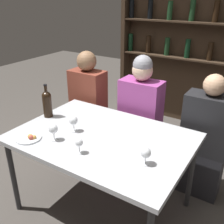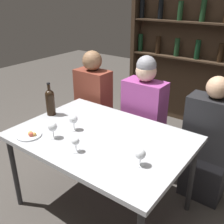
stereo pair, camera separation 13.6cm
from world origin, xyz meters
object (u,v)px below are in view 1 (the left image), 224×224
Objects in this scene: wine_glass_0 at (79,143)px; food_plate_0 at (29,138)px; seated_person_right at (205,142)px; seated_person_center at (140,119)px; wine_glass_1 at (146,153)px; wine_glass_3 at (74,121)px; seated_person_left at (88,108)px; wine_glass_2 at (53,129)px; wine_bottle at (47,103)px.

wine_glass_0 is 0.57× the size of food_plate_0.
wine_glass_0 is at bearing 7.74° from food_plate_0.
food_plate_0 is 0.17× the size of seated_person_right.
seated_person_center is (0.44, 1.00, -0.14)m from food_plate_0.
wine_glass_1 is at bearing -103.77° from seated_person_right.
seated_person_left is (-0.41, 0.72, -0.25)m from wine_glass_3.
seated_person_left is 1.04× the size of seated_person_right.
wine_glass_3 is 0.86m from seated_person_left.
wine_glass_2 and wine_glass_3 have the same top height.
seated_person_right is (1.08, 1.00, -0.20)m from food_plate_0.
wine_glass_0 is 0.09× the size of seated_person_center.
seated_person_left reaches higher than wine_glass_0.
wine_glass_3 is (0.04, 0.19, 0.00)m from wine_glass_2.
food_plate_0 is 1.04m from seated_person_left.
wine_glass_1 is at bearing 16.11° from wine_glass_0.
wine_glass_3 is 1.17m from seated_person_right.
seated_person_left is (-0.21, 1.00, -0.17)m from food_plate_0.
wine_glass_2 is 1.32m from seated_person_right.
wine_glass_1 is at bearing -7.95° from wine_glass_3.
seated_person_center is at bearing 118.54° from wine_glass_1.
seated_person_left is 0.65m from seated_person_center.
seated_person_right reaches higher than wine_glass_3.
seated_person_left is at bearing 143.21° from wine_glass_1.
seated_person_center reaches higher than seated_person_left.
wine_bottle reaches higher than wine_glass_0.
wine_glass_3 is (0.37, -0.09, -0.04)m from wine_bottle.
seated_person_right reaches higher than wine_glass_1.
wine_glass_0 is 0.91× the size of wine_glass_1.
food_plate_0 is (-0.44, -0.06, -0.06)m from wine_glass_0.
seated_person_right is (1.26, 0.63, -0.32)m from wine_bottle.
wine_glass_2 reaches higher than wine_glass_0.
seated_person_right is (0.64, 0.00, -0.05)m from seated_person_center.
wine_glass_0 is 1.17m from seated_person_left.
wine_glass_1 is (1.06, -0.18, -0.05)m from wine_bottle.
seated_person_left is (-0.64, 0.94, -0.23)m from wine_glass_0.
seated_person_left reaches higher than wine_glass_1.
seated_person_center is (0.61, 0.63, -0.26)m from wine_bottle.
wine_glass_3 is at bearing -13.34° from wine_bottle.
wine_glass_3 is at bearing -60.42° from seated_person_left.
seated_person_left reaches higher than food_plate_0.
wine_glass_0 is 0.10× the size of seated_person_right.
wine_glass_1 is 0.94× the size of wine_glass_3.
food_plate_0 is at bearing -149.96° from wine_glass_2.
seated_person_center is at bearing 73.13° from wine_glass_2.
wine_glass_3 is (-0.68, 0.10, 0.01)m from wine_glass_1.
wine_bottle is at bearing 166.66° from wine_glass_3.
wine_bottle reaches higher than wine_glass_3.
seated_person_left is at bearing 93.10° from wine_bottle.
seated_person_right is at bearing 55.62° from wine_glass_0.
wine_glass_1 is 0.10× the size of seated_person_right.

